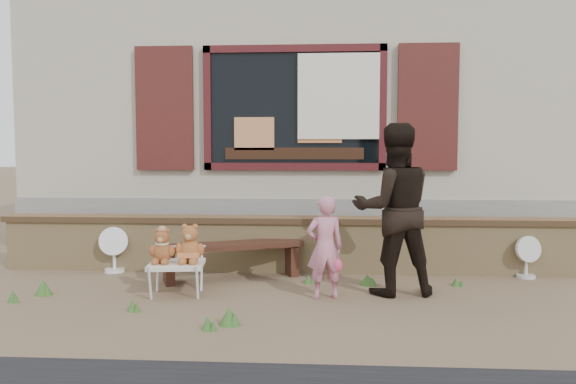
# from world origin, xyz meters

# --- Properties ---
(ground) EXTENTS (80.00, 80.00, 0.00)m
(ground) POSITION_xyz_m (0.00, 0.00, 0.00)
(ground) COLOR brown
(ground) RESTS_ON ground
(shopfront) EXTENTS (8.04, 5.13, 4.00)m
(shopfront) POSITION_xyz_m (0.00, 4.49, 2.00)
(shopfront) COLOR #A49C85
(shopfront) RESTS_ON ground
(brick_wall) EXTENTS (7.10, 0.36, 0.67)m
(brick_wall) POSITION_xyz_m (0.00, 1.00, 0.34)
(brick_wall) COLOR tan
(brick_wall) RESTS_ON ground
(bench) EXTENTS (1.65, 0.94, 0.42)m
(bench) POSITION_xyz_m (-0.64, 0.53, 0.31)
(bench) COLOR #331B11
(bench) RESTS_ON ground
(folding_chair) EXTENTS (0.60, 0.54, 0.34)m
(folding_chair) POSITION_xyz_m (-1.09, -0.21, 0.30)
(folding_chair) COLOR silver
(folding_chair) RESTS_ON ground
(teddy_bear_left) EXTENTS (0.29, 0.26, 0.36)m
(teddy_bear_left) POSITION_xyz_m (-1.23, -0.23, 0.52)
(teddy_bear_left) COLOR brown
(teddy_bear_left) RESTS_ON folding_chair
(teddy_bear_right) EXTENTS (0.32, 0.29, 0.41)m
(teddy_bear_right) POSITION_xyz_m (-0.95, -0.20, 0.54)
(teddy_bear_right) COLOR brown
(teddy_bear_right) RESTS_ON folding_chair
(child) EXTENTS (0.42, 0.32, 1.03)m
(child) POSITION_xyz_m (0.42, -0.24, 0.51)
(child) COLOR pink
(child) RESTS_ON ground
(adult) EXTENTS (0.95, 0.79, 1.75)m
(adult) POSITION_xyz_m (1.12, -0.02, 0.88)
(adult) COLOR black
(adult) RESTS_ON ground
(fan_left) EXTENTS (0.36, 0.23, 0.56)m
(fan_left) POSITION_xyz_m (-2.12, 0.80, 0.28)
(fan_left) COLOR white
(fan_left) RESTS_ON ground
(fan_right) EXTENTS (0.32, 0.21, 0.49)m
(fan_right) POSITION_xyz_m (2.75, 0.80, 0.25)
(fan_right) COLOR silver
(fan_right) RESTS_ON ground
(grass_tufts) EXTENTS (4.57, 1.78, 0.16)m
(grass_tufts) POSITION_xyz_m (-0.73, -0.42, 0.07)
(grass_tufts) COLOR #386127
(grass_tufts) RESTS_ON ground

